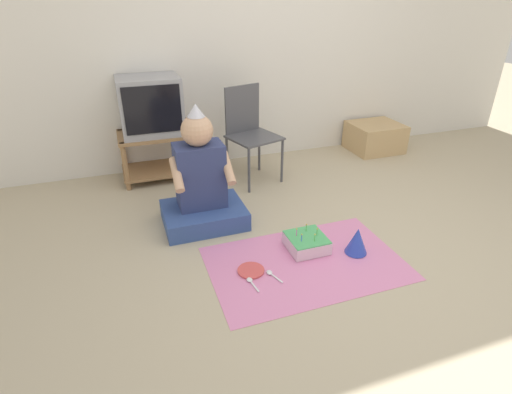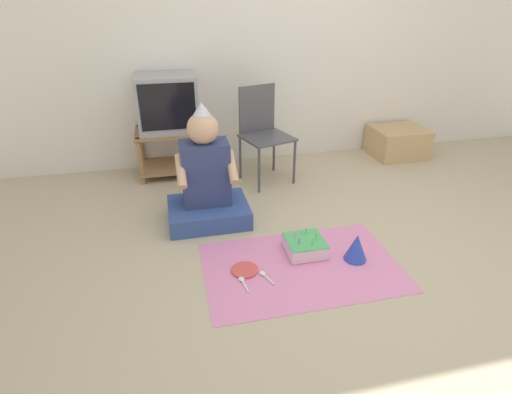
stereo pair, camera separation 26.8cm
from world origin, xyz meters
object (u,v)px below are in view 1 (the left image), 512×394
(tv, at_px, (150,106))
(birthday_cake, at_px, (306,242))
(party_hat_blue, at_px, (357,241))
(person_seated, at_px, (201,186))
(folding_chair, at_px, (249,128))
(paper_plate, at_px, (251,270))
(cardboard_box_stack, at_px, (375,137))

(tv, relative_size, birthday_cake, 2.06)
(party_hat_blue, bearing_deg, birthday_cake, 152.73)
(tv, bearing_deg, person_seated, -76.96)
(birthday_cake, height_order, party_hat_blue, party_hat_blue)
(folding_chair, height_order, paper_plate, folding_chair)
(folding_chair, distance_m, party_hat_blue, 1.50)
(folding_chair, height_order, cardboard_box_stack, folding_chair)
(cardboard_box_stack, bearing_deg, tv, 178.86)
(person_seated, bearing_deg, tv, 103.04)
(folding_chair, xyz_separation_m, party_hat_blue, (0.29, -1.42, -0.39))
(birthday_cake, bearing_deg, cardboard_box_stack, 44.17)
(person_seated, distance_m, birthday_cake, 0.87)
(person_seated, height_order, birthday_cake, person_seated)
(folding_chair, xyz_separation_m, person_seated, (-0.59, -0.66, -0.19))
(cardboard_box_stack, bearing_deg, folding_chair, -170.82)
(folding_chair, distance_m, person_seated, 0.91)
(party_hat_blue, distance_m, paper_plate, 0.74)
(tv, bearing_deg, paper_plate, -77.66)
(cardboard_box_stack, distance_m, party_hat_blue, 2.09)
(person_seated, height_order, party_hat_blue, person_seated)
(birthday_cake, relative_size, party_hat_blue, 1.39)
(birthday_cake, bearing_deg, folding_chair, 89.58)
(folding_chair, height_order, birthday_cake, folding_chair)
(paper_plate, bearing_deg, party_hat_blue, -3.04)
(folding_chair, bearing_deg, cardboard_box_stack, 9.18)
(person_seated, height_order, paper_plate, person_seated)
(tv, height_order, folding_chair, tv)
(tv, distance_m, birthday_cake, 1.87)
(person_seated, bearing_deg, folding_chair, 48.22)
(paper_plate, bearing_deg, folding_chair, 71.91)
(birthday_cake, bearing_deg, person_seated, 134.28)
(cardboard_box_stack, bearing_deg, paper_plate, -140.85)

